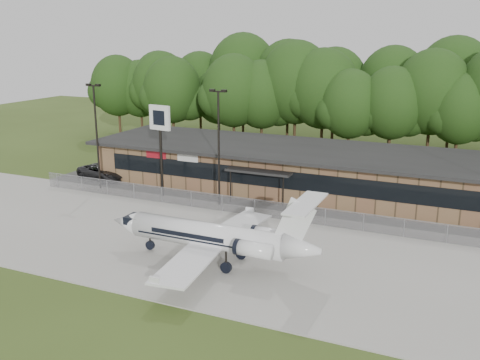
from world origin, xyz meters
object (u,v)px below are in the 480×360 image
at_px(business_jet, 215,237).
at_px(suv, 102,172).
at_px(terminal, 300,169).
at_px(pole_sign, 160,127).

bearing_deg(business_jet, suv, 144.95).
relative_size(business_jet, suv, 2.61).
distance_m(terminal, business_jet, 18.76).
distance_m(terminal, pole_sign, 13.86).
bearing_deg(business_jet, pole_sign, 134.29).
height_order(terminal, suv, terminal).
height_order(business_jet, suv, business_jet).
bearing_deg(suv, terminal, -63.38).
height_order(terminal, pole_sign, pole_sign).
distance_m(business_jet, suv, 24.81).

